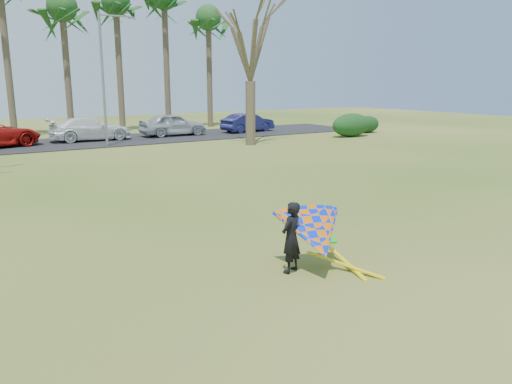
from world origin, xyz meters
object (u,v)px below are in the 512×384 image
car_4 (173,124)px  car_5 (248,122)px  kite_flyer (313,234)px  car_3 (90,129)px  streetlight (105,73)px  bare_tree_right (250,38)px

car_4 → car_5: (6.18, -0.54, -0.10)m
car_4 → kite_flyer: bearing=162.5°
car_3 → car_4: size_ratio=1.10×
streetlight → kite_flyer: 23.51m
streetlight → car_5: (11.93, 2.82, -3.68)m
car_3 → car_5: size_ratio=1.21×
car_3 → streetlight: bearing=-175.5°
car_4 → streetlight: bearing=120.5°
streetlight → car_4: 7.56m
car_5 → kite_flyer: 29.75m
bare_tree_right → car_3: size_ratio=1.73×
car_5 → kite_flyer: size_ratio=1.85×
car_4 → car_5: car_4 is taller
car_5 → car_3: bearing=78.5°
bare_tree_right → car_4: bare_tree_right is taller
streetlight → car_3: bearing=93.0°
car_3 → kite_flyer: size_ratio=2.23×
bare_tree_right → kite_flyer: 22.54m
bare_tree_right → car_4: 9.53m
bare_tree_right → kite_flyer: bare_tree_right is taller
car_3 → car_5: 12.13m
car_3 → kite_flyer: kite_flyer is taller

